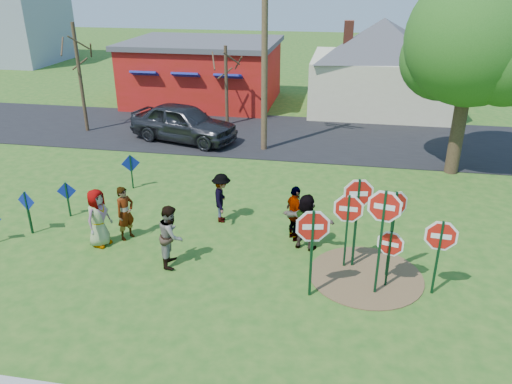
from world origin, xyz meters
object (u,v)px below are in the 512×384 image
stop_sign_b (358,201)px  suv (184,123)px  stop_sign_a (312,234)px  stop_sign_c (383,219)px  person_b (125,213)px  utility_pole (265,47)px  stop_sign_d (394,213)px  person_a (98,218)px  leafy_tree (476,47)px

stop_sign_b → suv: size_ratio=0.53×
stop_sign_a → stop_sign_c: size_ratio=0.84×
stop_sign_a → stop_sign_b: size_ratio=0.92×
person_b → suv: suv is taller
stop_sign_c → utility_pole: 12.26m
stop_sign_c → stop_sign_d: 0.96m
person_a → utility_pole: 11.18m
stop_sign_a → stop_sign_d: stop_sign_d is taller
stop_sign_d → stop_sign_c: bearing=-146.3°
utility_pole → leafy_tree: utility_pole is taller
stop_sign_a → person_b: stop_sign_a is taller
person_a → suv: 10.47m
leafy_tree → utility_pole: bearing=170.2°
leafy_tree → person_b: bearing=-145.4°
stop_sign_b → leafy_tree: size_ratio=0.36×
stop_sign_b → utility_pole: size_ratio=0.32×
stop_sign_a → suv: 14.02m
suv → utility_pole: bearing=-82.2°
stop_sign_d → utility_pole: bearing=83.0°
stop_sign_b → stop_sign_c: stop_sign_c is taller
stop_sign_c → stop_sign_a: bearing=-155.4°
stop_sign_a → utility_pole: utility_pole is taller
stop_sign_a → suv: bearing=110.2°
stop_sign_a → stop_sign_b: bearing=44.9°
person_b → utility_pole: utility_pole is taller
stop_sign_b → person_b: (-7.13, 0.41, -1.19)m
stop_sign_a → leafy_tree: size_ratio=0.33×
stop_sign_b → person_b: 7.24m
person_a → suv: bearing=18.2°
stop_sign_a → person_b: bearing=150.1°
person_a → stop_sign_a: bearing=-87.9°
utility_pole → stop_sign_c: bearing=-66.3°
stop_sign_c → suv: 14.69m
person_b → leafy_tree: leafy_tree is taller
stop_sign_d → suv: 14.23m
stop_sign_a → stop_sign_c: 1.81m
stop_sign_b → leafy_tree: bearing=51.4°
stop_sign_c → leafy_tree: (3.66, 9.51, 3.00)m
stop_sign_b → person_b: size_ratio=1.63×
stop_sign_a → person_a: (-6.66, 1.50, -0.89)m
stop_sign_c → person_a: size_ratio=1.67×
utility_pole → stop_sign_d: bearing=-62.9°
stop_sign_c → stop_sign_d: bearing=79.2°
stop_sign_a → leafy_tree: (5.38, 9.91, 3.39)m
stop_sign_a → leafy_tree: leafy_tree is taller
stop_sign_a → suv: size_ratio=0.49×
stop_sign_d → person_b: 8.20m
stop_sign_c → person_a: 8.55m
stop_sign_b → person_b: stop_sign_b is taller
stop_sign_b → person_a: bearing=169.8°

